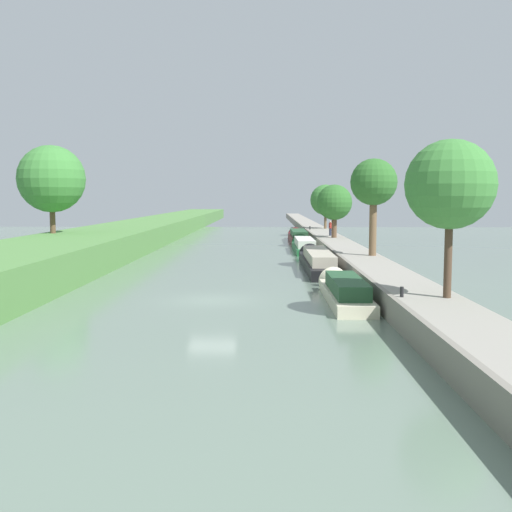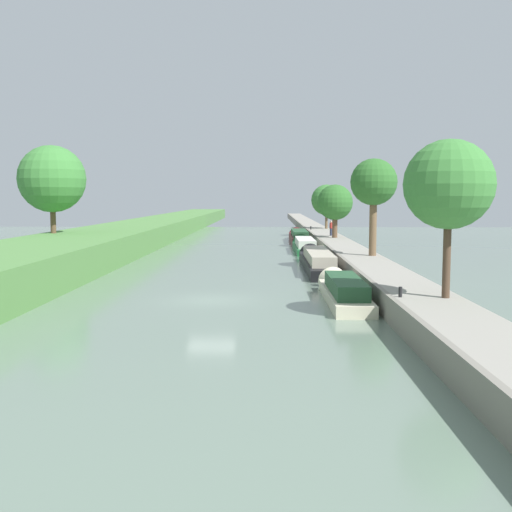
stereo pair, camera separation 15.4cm
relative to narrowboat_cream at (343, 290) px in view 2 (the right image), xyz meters
name	(u,v)px [view 2 (the right image)]	position (x,y,z in m)	size (l,w,h in m)	color
ground_plane	(211,300)	(-6.96, -0.32, -0.52)	(160.00, 160.00, 0.00)	slate
right_towpath	(400,290)	(2.94, -0.32, 0.04)	(3.00, 260.00, 1.13)	gray
stone_quay	(369,290)	(1.32, -0.32, 0.07)	(0.25, 260.00, 1.18)	gray
narrowboat_cream	(343,290)	(0.00, 0.00, 0.00)	(1.89, 10.35, 1.92)	beige
narrowboat_black	(317,261)	(-0.22, 14.33, 0.08)	(2.04, 15.48, 2.07)	black
narrowboat_green	(304,245)	(-0.27, 29.98, 0.01)	(2.05, 12.31, 2.02)	#1E6033
narrowboat_maroon	(299,236)	(-0.16, 43.08, 0.08)	(2.10, 13.79, 2.06)	maroon
tree_rightbank_near	(449,185)	(3.65, -6.08, 5.41)	(3.80, 3.80, 6.73)	#4C3828
tree_rightbank_midnear	(374,183)	(3.74, 12.90, 5.91)	(3.42, 3.42, 7.11)	brown
tree_rightbank_midfar	(335,203)	(3.14, 33.00, 4.33)	(3.77, 3.77, 5.64)	brown
tree_rightbank_far	(327,200)	(4.04, 51.88, 4.52)	(4.19, 4.19, 6.02)	brown
tree_leftbank_downstream	(52,179)	(-22.86, 21.25, 6.48)	(5.85, 5.85, 7.68)	brown
person_walking	(331,228)	(3.09, 36.37, 1.48)	(0.34, 0.34, 1.66)	#282D42
mooring_bollard_near	(400,292)	(1.74, -5.95, 0.83)	(0.16, 0.16, 0.45)	black
mooring_bollard_far	(311,228)	(1.74, 49.34, 0.83)	(0.16, 0.16, 0.45)	black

